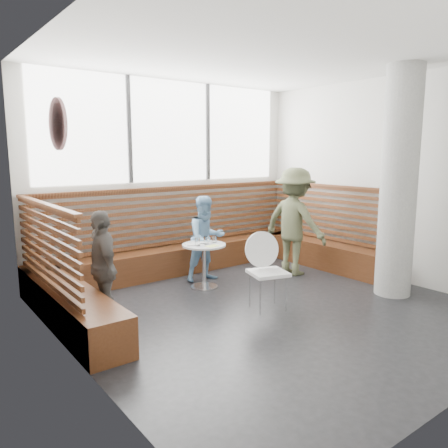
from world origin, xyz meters
TOP-DOWN VIEW (x-y plane):
  - room at (0.00, 0.00)m, footprint 5.00×5.00m
  - booth at (0.00, 1.77)m, footprint 5.00×2.50m
  - concrete_column at (1.85, -0.60)m, footprint 0.50×0.50m
  - wall_art at (-2.46, 0.40)m, footprint 0.03×0.50m
  - cafe_table at (-0.16, 1.29)m, footprint 0.65×0.65m
  - cafe_chair at (-0.02, 0.10)m, footprint 0.48×0.47m
  - adult_man at (1.48, 1.01)m, footprint 0.83×1.24m
  - child_back at (0.09, 1.58)m, footprint 0.69×0.55m
  - child_left at (-1.90, 0.88)m, footprint 0.45×0.84m
  - plate_near at (-0.31, 1.36)m, footprint 0.22×0.22m
  - plate_far at (-0.12, 1.39)m, footprint 0.19×0.19m
  - glass_left at (-0.30, 1.25)m, footprint 0.07×0.07m
  - glass_mid at (-0.13, 1.27)m, footprint 0.07×0.07m
  - glass_right at (0.04, 1.29)m, footprint 0.07×0.07m
  - menu_card at (-0.13, 1.10)m, footprint 0.22×0.17m

SIDE VIEW (x-z plane):
  - booth at x=0.00m, z-range -0.31..1.13m
  - cafe_table at x=-0.16m, z-range 0.15..0.82m
  - cafe_chair at x=-0.02m, z-range 0.09..1.09m
  - menu_card at x=-0.13m, z-range 0.67..0.68m
  - child_back at x=0.09m, z-range 0.00..1.36m
  - plate_far at x=-0.12m, z-range 0.67..0.69m
  - plate_near at x=-0.31m, z-range 0.67..0.69m
  - child_left at x=-1.90m, z-range 0.00..1.37m
  - glass_right at x=0.04m, z-range 0.67..0.78m
  - glass_left at x=-0.30m, z-range 0.67..0.79m
  - glass_mid at x=-0.13m, z-range 0.67..0.79m
  - adult_man at x=1.48m, z-range 0.00..1.78m
  - concrete_column at x=1.85m, z-range 0.00..3.20m
  - room at x=0.00m, z-range 0.00..3.20m
  - wall_art at x=-2.46m, z-range 2.05..2.55m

